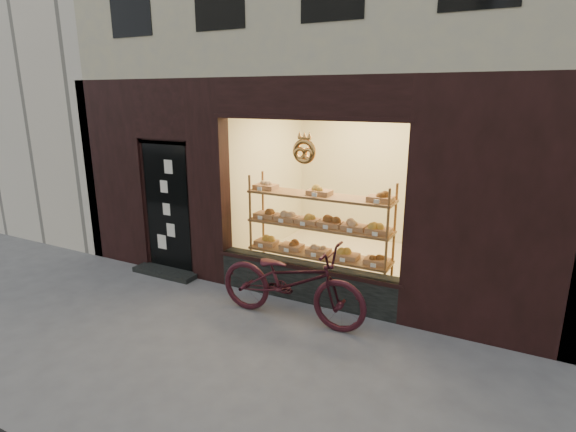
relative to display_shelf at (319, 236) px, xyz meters
The scene contains 4 objects.
ground 2.72m from the display_shelf, 100.01° to the right, with size 90.00×90.00×0.00m, color #525254.
neighbor_left 11.09m from the display_shelf, 163.64° to the left, with size 12.00×7.00×9.00m, color beige.
display_shelf is the anchor object (origin of this frame).
bicycle 1.10m from the display_shelf, 85.73° to the right, with size 0.71×2.04×1.07m, color black.
Camera 1 is at (2.97, -3.29, 2.87)m, focal length 28.00 mm.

